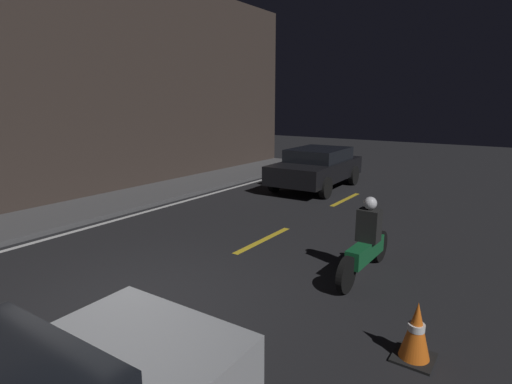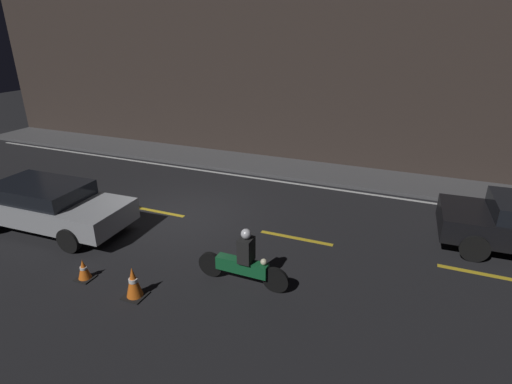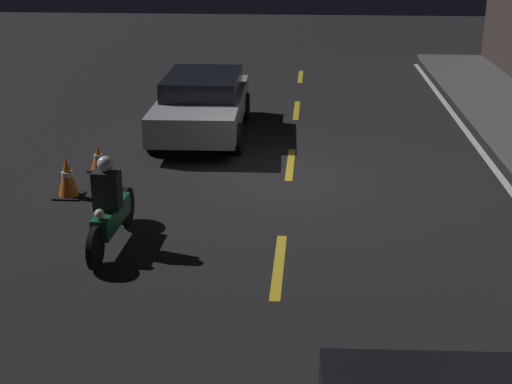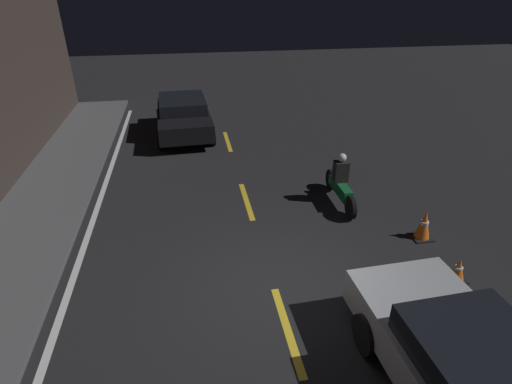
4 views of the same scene
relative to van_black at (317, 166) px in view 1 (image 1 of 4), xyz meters
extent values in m
plane|color=black|center=(-9.05, -1.52, -0.75)|extent=(56.00, 56.00, 0.00)
cube|color=gold|center=(-10.05, -1.52, -0.75)|extent=(2.00, 0.14, 0.01)
cube|color=gold|center=(-5.55, -1.52, -0.75)|extent=(2.00, 0.14, 0.01)
cube|color=gold|center=(-1.05, -1.52, -0.75)|extent=(2.00, 0.14, 0.01)
cube|color=silver|center=(-9.05, 2.37, -0.75)|extent=(25.20, 0.14, 0.01)
cylinder|color=black|center=(-10.66, -2.63, -0.43)|extent=(0.65, 0.20, 0.65)
cube|color=black|center=(-0.05, 0.00, -0.11)|extent=(4.16, 2.01, 0.60)
cube|color=black|center=(0.15, 0.01, 0.40)|extent=(2.31, 1.75, 0.42)
cube|color=red|center=(1.99, -0.52, 0.04)|extent=(0.07, 0.20, 0.10)
cube|color=red|center=(1.94, 0.68, 0.04)|extent=(0.07, 0.20, 0.10)
cylinder|color=black|center=(-1.28, -0.96, -0.41)|extent=(0.69, 0.21, 0.68)
cylinder|color=black|center=(-1.35, 0.85, -0.41)|extent=(0.69, 0.21, 0.68)
cylinder|color=black|center=(1.25, -0.85, -0.41)|extent=(0.69, 0.21, 0.68)
cylinder|color=black|center=(1.18, 0.95, -0.41)|extent=(0.69, 0.21, 0.68)
cylinder|color=black|center=(-5.27, -3.94, -0.46)|extent=(0.58, 0.09, 0.58)
cylinder|color=black|center=(-6.83, -3.92, -0.46)|extent=(0.59, 0.11, 0.58)
cube|color=#14592D|center=(-6.05, -3.93, -0.31)|extent=(1.19, 0.26, 0.30)
sphere|color=#F2EABF|center=(-5.55, -3.94, -0.08)|extent=(0.14, 0.14, 0.14)
cube|color=black|center=(-5.95, -3.93, 0.12)|extent=(0.28, 0.36, 0.55)
sphere|color=silver|center=(-5.95, -3.93, 0.50)|extent=(0.22, 0.22, 0.22)
cube|color=black|center=(-7.94, -5.22, -0.74)|extent=(0.45, 0.45, 0.03)
cone|color=orange|center=(-7.94, -5.22, -0.38)|extent=(0.34, 0.34, 0.68)
cylinder|color=white|center=(-7.94, -5.22, -0.35)|extent=(0.19, 0.19, 0.08)
camera|label=1|loc=(-12.32, -6.05, 2.13)|focal=28.00mm
camera|label=2|loc=(-2.97, -10.65, 4.46)|focal=28.00mm
camera|label=3|loc=(3.13, -1.13, 3.47)|focal=50.00mm
camera|label=4|loc=(-14.76, -0.14, 4.52)|focal=28.00mm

